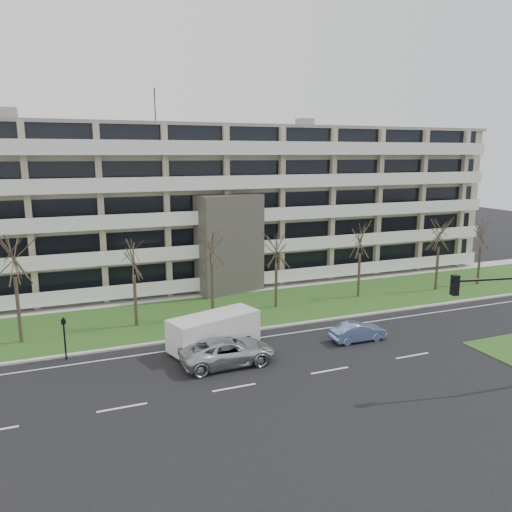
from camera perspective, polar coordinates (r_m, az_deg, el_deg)
name	(u,v)px	position (r m, az deg, el deg)	size (l,w,h in m)	color
ground	(330,370)	(30.63, 8.42, -12.81)	(160.00, 160.00, 0.00)	black
grass_verge	(251,308)	(41.61, -0.56, -5.97)	(90.00, 10.00, 0.06)	#24521B
curb	(275,327)	(37.22, 2.23, -8.08)	(90.00, 0.35, 0.12)	#B2B2AD
sidewalk	(230,291)	(46.57, -2.99, -4.04)	(90.00, 2.00, 0.08)	#B2B2AD
lane_edge_line	(284,334)	(35.95, 3.21, -8.91)	(90.00, 0.12, 0.01)	white
apartment_building	(208,203)	(51.59, -5.52, 6.03)	(60.50, 15.10, 18.75)	#BBAB92
silver_pickup	(228,351)	(30.90, -3.26, -10.83)	(2.70, 5.85, 1.63)	#B0B3B8
blue_sedan	(358,332)	(35.24, 11.56, -8.47)	(1.36, 3.89, 1.28)	#788FD0
white_van	(215,328)	(33.03, -4.70, -8.25)	(6.39, 3.89, 2.33)	silver
traffic_signal	(511,312)	(30.10, 27.10, -5.73)	(5.65, 1.35, 6.63)	black
pedestrian_signal	(64,333)	(33.26, -21.07, -8.21)	(0.28, 0.23, 2.77)	black
tree_1	(12,251)	(36.28, -26.07, 0.55)	(4.10, 4.10, 8.20)	#382B21
tree_2	(133,255)	(37.13, -13.88, 0.15)	(3.50, 3.50, 7.00)	#382B21
tree_3	(211,241)	(37.93, -5.11, 1.71)	(3.92, 3.92, 7.85)	#382B21
tree_4	(276,246)	(40.66, 2.35, 1.14)	(3.35, 3.35, 6.71)	#382B21
tree_5	(361,236)	(44.60, 11.86, 2.23)	(3.55, 3.55, 7.09)	#382B21
tree_6	(440,230)	(48.89, 20.27, 2.83)	(3.69, 3.69, 7.38)	#382B21
tree_7	(482,232)	(52.73, 24.42, 2.53)	(3.36, 3.36, 6.72)	#382B21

